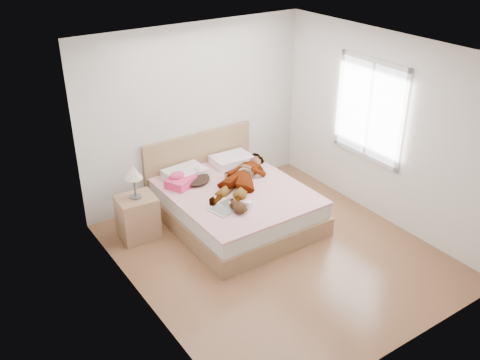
{
  "coord_description": "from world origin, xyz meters",
  "views": [
    {
      "loc": [
        -3.58,
        -4.44,
        4.0
      ],
      "look_at": [
        0.0,
        0.85,
        0.7
      ],
      "focal_mm": 40.0,
      "sensor_mm": 36.0,
      "label": 1
    }
  ],
  "objects_px": {
    "bed": "(233,202)",
    "magazine": "(228,207)",
    "coffee_mug": "(249,204)",
    "nightstand": "(137,214)",
    "plush_toy": "(239,207)",
    "phone": "(197,169)",
    "towel": "(180,180)",
    "woman": "(242,175)"
  },
  "relations": [
    {
      "from": "nightstand",
      "to": "magazine",
      "type": "bearing_deg",
      "value": -39.66
    },
    {
      "from": "bed",
      "to": "magazine",
      "type": "xyz_separation_m",
      "value": [
        -0.37,
        -0.44,
        0.24
      ]
    },
    {
      "from": "magazine",
      "to": "nightstand",
      "type": "height_order",
      "value": "nightstand"
    },
    {
      "from": "towel",
      "to": "magazine",
      "type": "distance_m",
      "value": 0.92
    },
    {
      "from": "bed",
      "to": "towel",
      "type": "height_order",
      "value": "bed"
    },
    {
      "from": "plush_toy",
      "to": "nightstand",
      "type": "xyz_separation_m",
      "value": [
        -0.99,
        0.94,
        -0.24
      ]
    },
    {
      "from": "phone",
      "to": "coffee_mug",
      "type": "xyz_separation_m",
      "value": [
        0.16,
        -1.05,
        -0.12
      ]
    },
    {
      "from": "bed",
      "to": "plush_toy",
      "type": "bearing_deg",
      "value": -116.78
    },
    {
      "from": "phone",
      "to": "magazine",
      "type": "relative_size",
      "value": 0.18
    },
    {
      "from": "woman",
      "to": "magazine",
      "type": "height_order",
      "value": "woman"
    },
    {
      "from": "towel",
      "to": "coffee_mug",
      "type": "xyz_separation_m",
      "value": [
        0.44,
        -1.04,
        -0.04
      ]
    },
    {
      "from": "bed",
      "to": "coffee_mug",
      "type": "height_order",
      "value": "bed"
    },
    {
      "from": "phone",
      "to": "bed",
      "type": "distance_m",
      "value": 0.68
    },
    {
      "from": "phone",
      "to": "magazine",
      "type": "distance_m",
      "value": 0.92
    },
    {
      "from": "bed",
      "to": "towel",
      "type": "distance_m",
      "value": 0.8
    },
    {
      "from": "towel",
      "to": "plush_toy",
      "type": "distance_m",
      "value": 1.09
    },
    {
      "from": "magazine",
      "to": "coffee_mug",
      "type": "relative_size",
      "value": 4.38
    },
    {
      "from": "bed",
      "to": "coffee_mug",
      "type": "distance_m",
      "value": 0.67
    },
    {
      "from": "phone",
      "to": "bed",
      "type": "relative_size",
      "value": 0.04
    },
    {
      "from": "bed",
      "to": "magazine",
      "type": "bearing_deg",
      "value": -129.86
    },
    {
      "from": "coffee_mug",
      "to": "nightstand",
      "type": "relative_size",
      "value": 0.11
    },
    {
      "from": "phone",
      "to": "magazine",
      "type": "height_order",
      "value": "phone"
    },
    {
      "from": "woman",
      "to": "phone",
      "type": "bearing_deg",
      "value": -165.9
    },
    {
      "from": "coffee_mug",
      "to": "plush_toy",
      "type": "distance_m",
      "value": 0.17
    },
    {
      "from": "woman",
      "to": "coffee_mug",
      "type": "distance_m",
      "value": 0.74
    },
    {
      "from": "coffee_mug",
      "to": "nightstand",
      "type": "height_order",
      "value": "nightstand"
    },
    {
      "from": "phone",
      "to": "nightstand",
      "type": "relative_size",
      "value": 0.08
    },
    {
      "from": "bed",
      "to": "nightstand",
      "type": "height_order",
      "value": "nightstand"
    },
    {
      "from": "towel",
      "to": "nightstand",
      "type": "xyz_separation_m",
      "value": [
        -0.72,
        -0.12,
        -0.24
      ]
    },
    {
      "from": "magazine",
      "to": "plush_toy",
      "type": "bearing_deg",
      "value": -69.46
    },
    {
      "from": "phone",
      "to": "plush_toy",
      "type": "relative_size",
      "value": 0.32
    },
    {
      "from": "magazine",
      "to": "towel",
      "type": "bearing_deg",
      "value": 103.37
    },
    {
      "from": "towel",
      "to": "nightstand",
      "type": "bearing_deg",
      "value": -170.43
    },
    {
      "from": "woman",
      "to": "bed",
      "type": "xyz_separation_m",
      "value": [
        -0.21,
        -0.06,
        -0.34
      ]
    },
    {
      "from": "towel",
      "to": "nightstand",
      "type": "height_order",
      "value": "nightstand"
    },
    {
      "from": "coffee_mug",
      "to": "plush_toy",
      "type": "xyz_separation_m",
      "value": [
        -0.17,
        -0.02,
        0.03
      ]
    },
    {
      "from": "nightstand",
      "to": "plush_toy",
      "type": "bearing_deg",
      "value": -43.37
    },
    {
      "from": "magazine",
      "to": "bed",
      "type": "bearing_deg",
      "value": 50.14
    },
    {
      "from": "bed",
      "to": "towel",
      "type": "bearing_deg",
      "value": 142.39
    },
    {
      "from": "plush_toy",
      "to": "magazine",
      "type": "bearing_deg",
      "value": 110.54
    },
    {
      "from": "bed",
      "to": "towel",
      "type": "xyz_separation_m",
      "value": [
        -0.58,
        0.45,
        0.32
      ]
    },
    {
      "from": "towel",
      "to": "plush_toy",
      "type": "relative_size",
      "value": 1.7
    }
  ]
}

